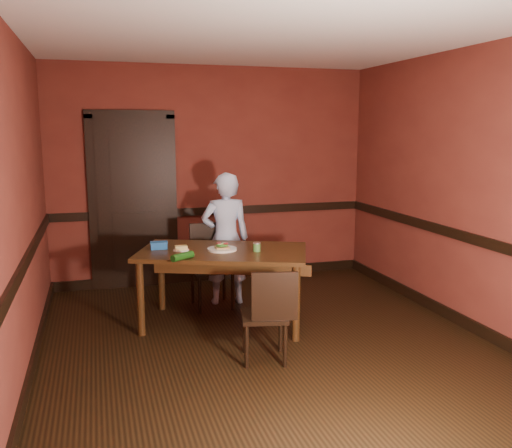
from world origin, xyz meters
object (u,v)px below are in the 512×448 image
dining_table (223,287)px  chair_far (212,267)px  chair_near (264,314)px  person (226,239)px  sandwich_plate (222,248)px  sauce_jar (257,247)px  food_tub (159,245)px  cheese_saucer (181,249)px

dining_table → chair_far: 0.56m
chair_near → person: size_ratio=0.55×
sandwich_plate → chair_near: bearing=-81.2°
chair_near → person: person is taller
person → sauce_jar: bearing=103.7°
chair_far → food_tub: bearing=-153.1°
chair_far → food_tub: chair_far is taller
dining_table → cheese_saucer: size_ratio=10.42×
sandwich_plate → sauce_jar: size_ratio=3.23×
chair_far → person: bearing=27.6°
cheese_saucer → food_tub: size_ratio=0.88×
dining_table → person: (0.18, 0.66, 0.35)m
chair_near → sandwich_plate: sandwich_plate is taller
chair_far → sandwich_plate: 0.65m
chair_near → cheese_saucer: (-0.53, 1.03, 0.38)m
sandwich_plate → sauce_jar: sauce_jar is taller
person → sandwich_plate: person is taller
food_tub → chair_far: bearing=32.7°
dining_table → cheese_saucer: (-0.40, 0.09, 0.40)m
dining_table → sandwich_plate: bearing=-130.5°
dining_table → food_tub: size_ratio=9.14×
sandwich_plate → food_tub: size_ratio=1.63×
chair_far → sandwich_plate: bearing=-92.9°
sauce_jar → food_tub: bearing=156.9°
sandwich_plate → sauce_jar: bearing=-25.5°
chair_far → person: size_ratio=0.62×
chair_near → chair_far: bearing=-72.6°
dining_table → chair_near: 0.94m
sauce_jar → cheese_saucer: bearing=160.5°
chair_near → cheese_saucer: bearing=-50.3°
chair_far → cheese_saucer: chair_far is taller
cheese_saucer → food_tub: bearing=145.7°
dining_table → chair_near: (0.13, -0.93, 0.02)m
dining_table → sandwich_plate: size_ratio=5.62×
cheese_saucer → sandwich_plate: bearing=-14.3°
sandwich_plate → food_tub: (-0.59, 0.23, 0.02)m
dining_table → chair_near: bearing=-60.2°
sauce_jar → cheese_saucer: size_ratio=0.57×
sandwich_plate → cheese_saucer: bearing=165.7°
chair_far → sandwich_plate: size_ratio=3.14×
person → food_tub: (-0.78, -0.43, 0.06)m
sauce_jar → dining_table: bearing=153.0°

